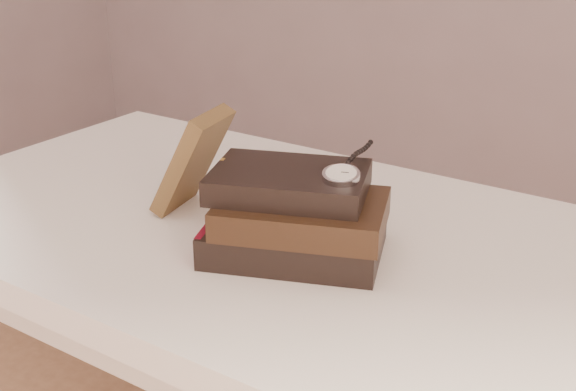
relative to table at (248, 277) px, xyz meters
The scene contains 5 objects.
table is the anchor object (origin of this frame).
book_stack 0.19m from the table, 24.53° to the right, with size 0.25×0.21×0.11m.
journal 0.18m from the table, 167.39° to the right, with size 0.02×0.09×0.15m, color #45311A.
pocket_watch 0.27m from the table, 11.68° to the right, with size 0.06×0.15×0.02m.
eyeglasses 0.15m from the table, 35.45° to the right, with size 0.12×0.13×0.04m.
Camera 1 is at (0.57, -0.40, 1.17)m, focal length 47.01 mm.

